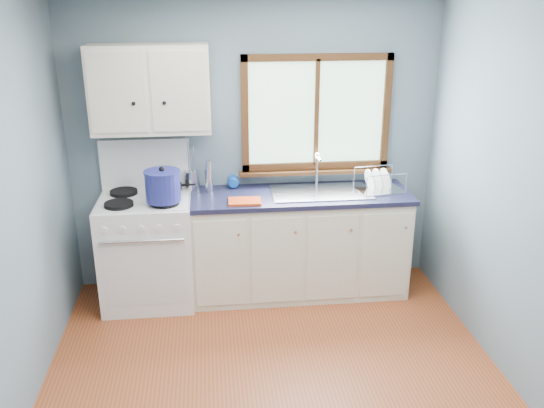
{
  "coord_description": "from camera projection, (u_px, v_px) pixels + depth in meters",
  "views": [
    {
      "loc": [
        -0.4,
        -3.09,
        2.52
      ],
      "look_at": [
        0.05,
        0.9,
        1.05
      ],
      "focal_mm": 38.0,
      "sensor_mm": 36.0,
      "label": 1
    }
  ],
  "objects": [
    {
      "name": "floor",
      "position": [
        280.0,
        402.0,
        3.79
      ],
      "size": [
        3.2,
        3.6,
        0.02
      ],
      "primitive_type": "cube",
      "color": "#9F4923",
      "rests_on": "ground"
    },
    {
      "name": "wall_back",
      "position": [
        255.0,
        148.0,
        5.05
      ],
      "size": [
        3.2,
        0.02,
        2.5
      ],
      "primitive_type": "cube",
      "color": "slate",
      "rests_on": "ground"
    },
    {
      "name": "wall_right",
      "position": [
        541.0,
        214.0,
        3.52
      ],
      "size": [
        0.02,
        3.6,
        2.5
      ],
      "primitive_type": "cube",
      "color": "slate",
      "rests_on": "ground"
    },
    {
      "name": "gas_range",
      "position": [
        148.0,
        247.0,
        4.89
      ],
      "size": [
        0.76,
        0.69,
        1.36
      ],
      "color": "white",
      "rests_on": "floor"
    },
    {
      "name": "base_cabinets",
      "position": [
        299.0,
        248.0,
        5.07
      ],
      "size": [
        1.85,
        0.6,
        0.88
      ],
      "color": "beige",
      "rests_on": "floor"
    },
    {
      "name": "countertop",
      "position": [
        300.0,
        196.0,
        4.9
      ],
      "size": [
        1.89,
        0.64,
        0.04
      ],
      "primitive_type": "cube",
      "color": "black",
      "rests_on": "base_cabinets"
    },
    {
      "name": "sink",
      "position": [
        320.0,
        199.0,
        4.94
      ],
      "size": [
        0.84,
        0.46,
        0.44
      ],
      "color": "silver",
      "rests_on": "countertop"
    },
    {
      "name": "window",
      "position": [
        316.0,
        122.0,
        4.99
      ],
      "size": [
        1.36,
        0.1,
        1.03
      ],
      "color": "#9EC6A8",
      "rests_on": "wall_back"
    },
    {
      "name": "upper_cabinets",
      "position": [
        150.0,
        89.0,
        4.6
      ],
      "size": [
        0.95,
        0.35,
        0.7
      ],
      "color": "beige",
      "rests_on": "wall_back"
    },
    {
      "name": "skillet",
      "position": [
        168.0,
        186.0,
        4.88
      ],
      "size": [
        0.37,
        0.27,
        0.05
      ],
      "rotation": [
        0.0,
        0.0,
        0.16
      ],
      "color": "black",
      "rests_on": "gas_range"
    },
    {
      "name": "stockpot",
      "position": [
        163.0,
        185.0,
        4.57
      ],
      "size": [
        0.35,
        0.35,
        0.28
      ],
      "rotation": [
        0.0,
        0.0,
        0.26
      ],
      "color": "navy",
      "rests_on": "gas_range"
    },
    {
      "name": "utensil_crock",
      "position": [
        192.0,
        180.0,
        4.97
      ],
      "size": [
        0.14,
        0.14,
        0.42
      ],
      "rotation": [
        0.0,
        0.0,
        -0.07
      ],
      "color": "silver",
      "rests_on": "countertop"
    },
    {
      "name": "thermos",
      "position": [
        209.0,
        176.0,
        4.89
      ],
      "size": [
        0.08,
        0.08,
        0.28
      ],
      "primitive_type": "cylinder",
      "rotation": [
        0.0,
        0.0,
        -0.33
      ],
      "color": "silver",
      "rests_on": "countertop"
    },
    {
      "name": "soap_bottle",
      "position": [
        233.0,
        175.0,
        4.96
      ],
      "size": [
        0.1,
        0.1,
        0.26
      ],
      "primitive_type": "imported",
      "rotation": [
        0.0,
        0.0,
        0.02
      ],
      "color": "#0E46A2",
      "rests_on": "countertop"
    },
    {
      "name": "dish_towel",
      "position": [
        245.0,
        201.0,
        4.68
      ],
      "size": [
        0.27,
        0.2,
        0.02
      ],
      "primitive_type": "cube",
      "rotation": [
        0.0,
        0.0,
        -0.04
      ],
      "color": "red",
      "rests_on": "countertop"
    },
    {
      "name": "dish_rack",
      "position": [
        379.0,
        185.0,
        4.95
      ],
      "size": [
        0.42,
        0.34,
        0.2
      ],
      "rotation": [
        0.0,
        0.0,
        0.15
      ],
      "color": "silver",
      "rests_on": "countertop"
    }
  ]
}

